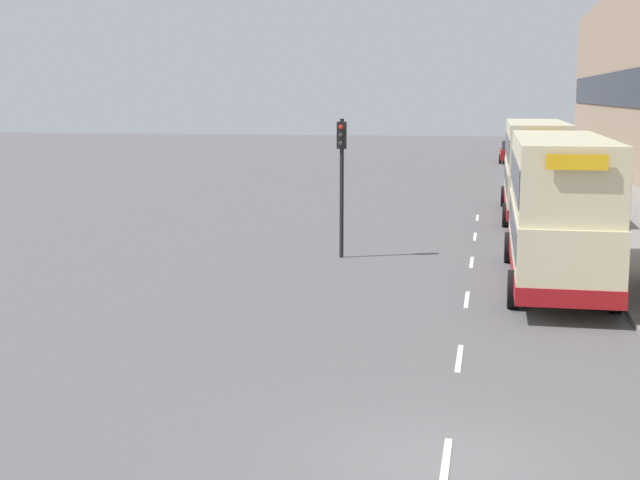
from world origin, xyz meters
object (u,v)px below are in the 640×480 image
Objects in this scene: car_0 at (512,152)px; double_decker_bus_ahead at (535,167)px; traffic_light_far_kerb at (342,165)px; double_decker_bus_near at (558,207)px; pedestrian_at_shelter at (623,247)px.

double_decker_bus_ahead is at bearing -89.47° from car_0.
double_decker_bus_near is at bearing -25.18° from traffic_light_far_kerb.
pedestrian_at_shelter is (1.99, -13.95, -1.28)m from double_decker_bus_ahead.
double_decker_bus_near is 48.56m from car_0.
double_decker_bus_near is at bearing -90.04° from double_decker_bus_ahead.
traffic_light_far_kerb is (-6.89, -11.84, 0.89)m from double_decker_bus_ahead.
traffic_light_far_kerb reaches higher than pedestrian_at_shelter.
traffic_light_far_kerb is (-8.87, 2.11, 2.17)m from pedestrian_at_shelter.
double_decker_bus_ahead is 13.72m from traffic_light_far_kerb.
double_decker_bus_near is 2.62m from pedestrian_at_shelter.
pedestrian_at_shelter is at bearing -81.90° from double_decker_bus_ahead.
car_0 is 45.84m from traffic_light_far_kerb.
double_decker_bus_near is 7.65m from traffic_light_far_kerb.
double_decker_bus_ahead is 2.35× the size of traffic_light_far_kerb.
car_0 is at bearing 81.74° from traffic_light_far_kerb.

